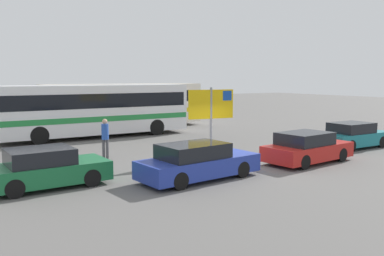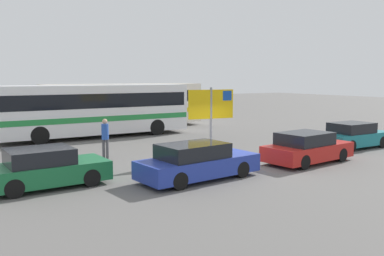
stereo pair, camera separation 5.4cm
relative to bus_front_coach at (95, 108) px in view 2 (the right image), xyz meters
The scene contains 9 objects.
ground 11.36m from the bus_front_coach, 81.72° to the right, with size 120.00×120.00×0.00m, color #605E5B.
bus_front_coach is the anchor object (origin of this frame).
bus_rear_coach 4.86m from the bus_front_coach, 46.05° to the left, with size 11.50×2.67×3.17m.
ferry_sign 9.57m from the bus_front_coach, 76.49° to the right, with size 2.18×0.38×3.20m.
car_green 11.86m from the bus_front_coach, 116.92° to the right, with size 3.98×1.93×1.32m.
car_teal 14.87m from the bus_front_coach, 47.40° to the right, with size 4.01×1.71×1.32m.
car_blue 12.38m from the bus_front_coach, 92.27° to the right, with size 4.68×2.12×1.32m.
car_red 13.38m from the bus_front_coach, 67.42° to the right, with size 4.34×2.17×1.32m.
pedestrian_by_bus 7.15m from the bus_front_coach, 105.55° to the right, with size 0.32×0.32×1.80m.
Camera 2 is at (-10.00, -13.55, 3.65)m, focal length 39.01 mm.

